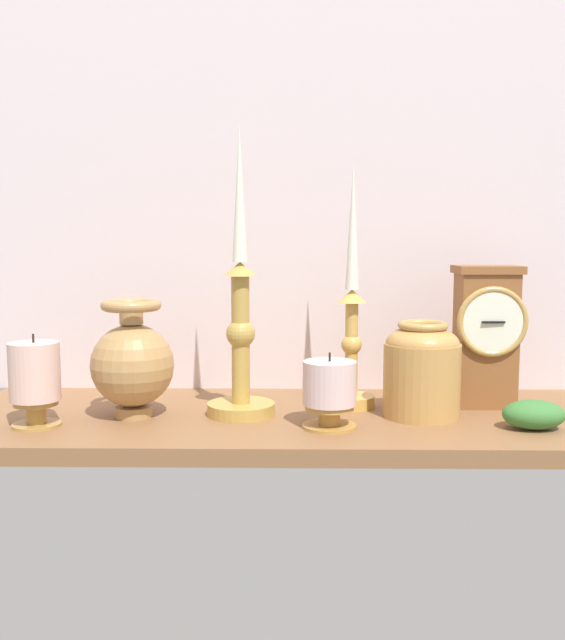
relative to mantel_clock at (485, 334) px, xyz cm
name	(u,v)px	position (x,y,z in cm)	size (l,w,h in cm)	color
ground_plane	(292,421)	(-29.67, -5.37, -12.48)	(100.00, 36.00, 2.40)	brown
back_wall	(292,199)	(-29.67, 13.13, 21.22)	(120.00, 2.00, 65.00)	silver
mantel_clock	(485,334)	(0.00, 0.00, 0.00)	(10.66, 8.20, 21.77)	brown
candlestick_tall_left	(239,331)	(-37.37, -6.30, 1.23)	(9.97, 9.97, 42.00)	#B99444
candlestick_tall_center	(350,324)	(-20.76, -0.95, 1.59)	(7.33, 7.33, 37.47)	gold
brass_vase_bulbous	(131,362)	(-52.96, -7.69, -3.19)	(12.04, 12.04, 17.11)	#AF834E
brass_vase_jar	(421,368)	(-10.98, -6.72, -4.07)	(11.14, 11.14, 13.94)	#BA8948
pillar_candle_front	(328,391)	(-24.71, -13.08, -6.18)	(7.50, 7.50, 10.42)	#B3833D
pillar_candle_near_clock	(34,379)	(-65.27, -13.00, -4.67)	(6.90, 6.90, 12.90)	#AE833F
ivy_sprig	(532,415)	(3.12, -13.45, -9.28)	(8.51, 5.96, 4.01)	#397534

